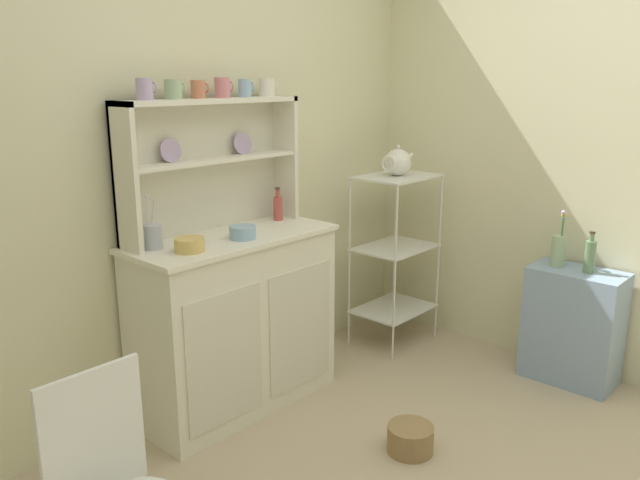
% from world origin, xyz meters
% --- Properties ---
extents(wall_back, '(3.84, 0.05, 2.50)m').
position_xyz_m(wall_back, '(0.00, 1.62, 1.25)').
color(wall_back, beige).
rests_on(wall_back, ground).
extents(hutch_cabinet, '(1.05, 0.45, 0.89)m').
position_xyz_m(hutch_cabinet, '(0.04, 1.37, 0.46)').
color(hutch_cabinet, silver).
rests_on(hutch_cabinet, ground).
extents(hutch_shelf_unit, '(0.98, 0.18, 0.64)m').
position_xyz_m(hutch_shelf_unit, '(0.04, 1.53, 1.26)').
color(hutch_shelf_unit, silver).
rests_on(hutch_shelf_unit, hutch_cabinet).
extents(bakers_rack, '(0.49, 0.36, 1.06)m').
position_xyz_m(bakers_rack, '(1.22, 1.25, 0.64)').
color(bakers_rack, silver).
rests_on(bakers_rack, ground).
extents(side_shelf_blue, '(0.28, 0.48, 0.63)m').
position_xyz_m(side_shelf_blue, '(1.44, 0.22, 0.32)').
color(side_shelf_blue, '#849EBC').
rests_on(side_shelf_blue, ground).
extents(floor_basket, '(0.21, 0.21, 0.12)m').
position_xyz_m(floor_basket, '(0.27, 0.47, 0.06)').
color(floor_basket, '#93754C').
rests_on(floor_basket, ground).
extents(cup_lilac_0, '(0.08, 0.07, 0.09)m').
position_xyz_m(cup_lilac_0, '(-0.31, 1.49, 1.58)').
color(cup_lilac_0, '#B79ECC').
rests_on(cup_lilac_0, hutch_shelf_unit).
extents(cup_sage_1, '(0.09, 0.08, 0.09)m').
position_xyz_m(cup_sage_1, '(-0.16, 1.49, 1.57)').
color(cup_sage_1, '#9EB78E').
rests_on(cup_sage_1, hutch_shelf_unit).
extents(cup_terracotta_2, '(0.08, 0.07, 0.08)m').
position_xyz_m(cup_terracotta_2, '(-0.03, 1.49, 1.57)').
color(cup_terracotta_2, '#C67556').
rests_on(cup_terracotta_2, hutch_shelf_unit).
extents(cup_rose_3, '(0.09, 0.07, 0.09)m').
position_xyz_m(cup_rose_3, '(0.11, 1.49, 1.58)').
color(cup_rose_3, '#D17A84').
rests_on(cup_rose_3, hutch_shelf_unit).
extents(cup_sky_4, '(0.08, 0.06, 0.09)m').
position_xyz_m(cup_sky_4, '(0.25, 1.49, 1.57)').
color(cup_sky_4, '#8EB2D1').
rests_on(cup_sky_4, hutch_shelf_unit).
extents(cup_cream_5, '(0.10, 0.08, 0.09)m').
position_xyz_m(cup_cream_5, '(0.40, 1.49, 1.57)').
color(cup_cream_5, silver).
rests_on(cup_cream_5, hutch_shelf_unit).
extents(bowl_mixing_large, '(0.13, 0.13, 0.06)m').
position_xyz_m(bowl_mixing_large, '(-0.27, 1.29, 0.92)').
color(bowl_mixing_large, '#DBB760').
rests_on(bowl_mixing_large, hutch_cabinet).
extents(bowl_floral_medium, '(0.13, 0.13, 0.06)m').
position_xyz_m(bowl_floral_medium, '(0.04, 1.29, 0.92)').
color(bowl_floral_medium, '#8EB2D1').
rests_on(bowl_floral_medium, hutch_cabinet).
extents(jam_bottle, '(0.05, 0.05, 0.18)m').
position_xyz_m(jam_bottle, '(0.43, 1.45, 0.96)').
color(jam_bottle, '#B74C47').
rests_on(jam_bottle, hutch_cabinet).
extents(utensil_jar, '(0.08, 0.08, 0.24)m').
position_xyz_m(utensil_jar, '(-0.35, 1.45, 0.94)').
color(utensil_jar, '#B2B7C6').
rests_on(utensil_jar, hutch_cabinet).
extents(porcelain_teapot, '(0.25, 0.16, 0.18)m').
position_xyz_m(porcelain_teapot, '(1.22, 1.25, 1.14)').
color(porcelain_teapot, white).
rests_on(porcelain_teapot, bakers_rack).
extents(flower_vase, '(0.08, 0.08, 0.31)m').
position_xyz_m(flower_vase, '(1.44, 0.34, 0.73)').
color(flower_vase, '#9EB78E').
rests_on(flower_vase, side_shelf_blue).
extents(oil_bottle, '(0.06, 0.06, 0.22)m').
position_xyz_m(oil_bottle, '(1.44, 0.17, 0.72)').
color(oil_bottle, '#6B8C60').
rests_on(oil_bottle, side_shelf_blue).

